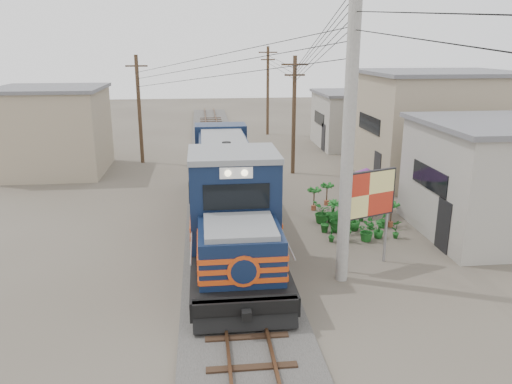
{
  "coord_description": "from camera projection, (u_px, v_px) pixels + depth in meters",
  "views": [
    {
      "loc": [
        -1.03,
        -15.37,
        7.55
      ],
      "look_at": [
        0.97,
        2.71,
        2.2
      ],
      "focal_mm": 35.0,
      "sensor_mm": 36.0,
      "label": 1
    }
  ],
  "objects": [
    {
      "name": "ground",
      "position": [
        236.0,
        278.0,
        16.89
      ],
      "size": [
        120.0,
        120.0,
        0.0
      ],
      "primitive_type": "plane",
      "color": "#473F35",
      "rests_on": "ground"
    },
    {
      "name": "ballast",
      "position": [
        223.0,
        192.0,
        26.4
      ],
      "size": [
        3.6,
        70.0,
        0.16
      ],
      "primitive_type": "cube",
      "color": "#595651",
      "rests_on": "ground"
    },
    {
      "name": "track",
      "position": [
        223.0,
        189.0,
        26.35
      ],
      "size": [
        1.15,
        70.0,
        0.12
      ],
      "color": "#51331E",
      "rests_on": "ground"
    },
    {
      "name": "locomotive",
      "position": [
        228.0,
        190.0,
        20.71
      ],
      "size": [
        3.01,
        16.38,
        4.06
      ],
      "color": "black",
      "rests_on": "ground"
    },
    {
      "name": "utility_pole_main",
      "position": [
        349.0,
        132.0,
        15.37
      ],
      "size": [
        0.4,
        0.4,
        10.0
      ],
      "color": "#9E9B93",
      "rests_on": "ground"
    },
    {
      "name": "wooden_pole_mid",
      "position": [
        294.0,
        113.0,
        29.68
      ],
      "size": [
        1.6,
        0.24,
        7.0
      ],
      "color": "#4C3826",
      "rests_on": "ground"
    },
    {
      "name": "wooden_pole_far",
      "position": [
        268.0,
        89.0,
        42.99
      ],
      "size": [
        1.6,
        0.24,
        7.5
      ],
      "color": "#4C3826",
      "rests_on": "ground"
    },
    {
      "name": "wooden_pole_left",
      "position": [
        139.0,
        107.0,
        32.49
      ],
      "size": [
        1.6,
        0.24,
        7.0
      ],
      "color": "#4C3826",
      "rests_on": "ground"
    },
    {
      "name": "power_lines",
      "position": [
        218.0,
        45.0,
        22.84
      ],
      "size": [
        9.65,
        19.0,
        3.3
      ],
      "color": "black",
      "rests_on": "ground"
    },
    {
      "name": "shophouse_front",
      "position": [
        512.0,
        178.0,
        20.3
      ],
      "size": [
        7.35,
        6.3,
        4.7
      ],
      "color": "gray",
      "rests_on": "ground"
    },
    {
      "name": "shophouse_mid",
      "position": [
        436.0,
        126.0,
        28.78
      ],
      "size": [
        8.4,
        7.35,
        6.2
      ],
      "color": "gray",
      "rests_on": "ground"
    },
    {
      "name": "shophouse_back",
      "position": [
        357.0,
        119.0,
        38.44
      ],
      "size": [
        6.3,
        6.3,
        4.2
      ],
      "color": "gray",
      "rests_on": "ground"
    },
    {
      "name": "shophouse_left",
      "position": [
        53.0,
        130.0,
        30.35
      ],
      "size": [
        6.3,
        6.3,
        5.2
      ],
      "color": "gray",
      "rests_on": "ground"
    },
    {
      "name": "billboard",
      "position": [
        368.0,
        197.0,
        17.03
      ],
      "size": [
        2.16,
        0.92,
        3.5
      ],
      "rotation": [
        0.0,
        0.0,
        0.37
      ],
      "color": "#99999E",
      "rests_on": "ground"
    },
    {
      "name": "market_umbrella",
      "position": [
        366.0,
        174.0,
        22.78
      ],
      "size": [
        2.06,
        2.06,
        2.2
      ],
      "rotation": [
        0.0,
        0.0,
        0.03
      ],
      "color": "black",
      "rests_on": "ground"
    },
    {
      "name": "vendor",
      "position": [
        367.0,
        198.0,
        22.98
      ],
      "size": [
        0.69,
        0.65,
        1.58
      ],
      "primitive_type": "imported",
      "rotation": [
        0.0,
        0.0,
        3.8
      ],
      "color": "black",
      "rests_on": "ground"
    },
    {
      "name": "plant_nursery",
      "position": [
        345.0,
        220.0,
        21.05
      ],
      "size": [
        3.33,
        3.18,
        1.08
      ],
      "color": "#1A5B1D",
      "rests_on": "ground"
    }
  ]
}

